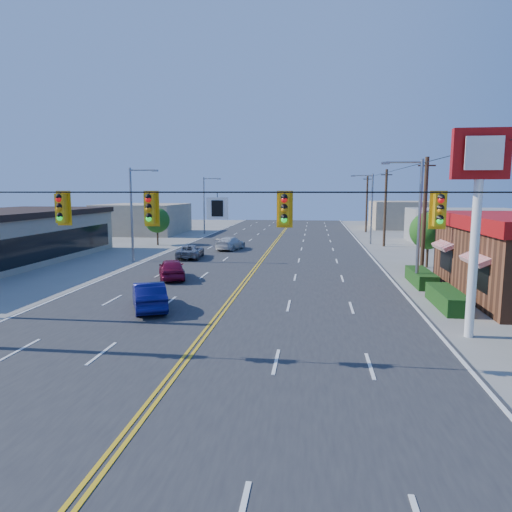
# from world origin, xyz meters

# --- Properties ---
(ground) EXTENTS (160.00, 160.00, 0.00)m
(ground) POSITION_xyz_m (0.00, 0.00, 0.00)
(ground) COLOR gray
(ground) RESTS_ON ground
(road) EXTENTS (20.00, 120.00, 0.06)m
(road) POSITION_xyz_m (0.00, 20.00, 0.03)
(road) COLOR #2D2D30
(road) RESTS_ON ground
(signal_span) EXTENTS (24.32, 0.34, 9.00)m
(signal_span) POSITION_xyz_m (-0.12, 0.00, 4.89)
(signal_span) COLOR #47301E
(signal_span) RESTS_ON ground
(kfc_pylon) EXTENTS (2.20, 0.36, 8.50)m
(kfc_pylon) POSITION_xyz_m (11.00, 4.00, 6.04)
(kfc_pylon) COLOR white
(kfc_pylon) RESTS_ON ground
(streetlight_se) EXTENTS (2.55, 0.25, 8.00)m
(streetlight_se) POSITION_xyz_m (10.79, 14.00, 4.51)
(streetlight_se) COLOR gray
(streetlight_se) RESTS_ON ground
(streetlight_ne) EXTENTS (2.55, 0.25, 8.00)m
(streetlight_ne) POSITION_xyz_m (10.79, 38.00, 4.51)
(streetlight_ne) COLOR gray
(streetlight_ne) RESTS_ON ground
(streetlight_sw) EXTENTS (2.55, 0.25, 8.00)m
(streetlight_sw) POSITION_xyz_m (-10.79, 22.00, 4.51)
(streetlight_sw) COLOR gray
(streetlight_sw) RESTS_ON ground
(streetlight_nw) EXTENTS (2.55, 0.25, 8.00)m
(streetlight_nw) POSITION_xyz_m (-10.79, 48.00, 4.51)
(streetlight_nw) COLOR gray
(streetlight_nw) RESTS_ON ground
(utility_pole_near) EXTENTS (0.28, 0.28, 8.40)m
(utility_pole_near) POSITION_xyz_m (12.20, 18.00, 4.20)
(utility_pole_near) COLOR #47301E
(utility_pole_near) RESTS_ON ground
(utility_pole_mid) EXTENTS (0.28, 0.28, 8.40)m
(utility_pole_mid) POSITION_xyz_m (12.20, 36.00, 4.20)
(utility_pole_mid) COLOR #47301E
(utility_pole_mid) RESTS_ON ground
(utility_pole_far) EXTENTS (0.28, 0.28, 8.40)m
(utility_pole_far) POSITION_xyz_m (12.20, 54.00, 4.20)
(utility_pole_far) COLOR #47301E
(utility_pole_far) RESTS_ON ground
(tree_kfc_rear) EXTENTS (2.94, 2.94, 4.41)m
(tree_kfc_rear) POSITION_xyz_m (13.50, 22.00, 2.93)
(tree_kfc_rear) COLOR #47301E
(tree_kfc_rear) RESTS_ON ground
(tree_west) EXTENTS (2.80, 2.80, 4.20)m
(tree_west) POSITION_xyz_m (-13.00, 34.00, 2.79)
(tree_west) COLOR #47301E
(tree_west) RESTS_ON ground
(bld_east_mid) EXTENTS (12.00, 10.00, 4.00)m
(bld_east_mid) POSITION_xyz_m (22.00, 40.00, 2.00)
(bld_east_mid) COLOR gray
(bld_east_mid) RESTS_ON ground
(bld_west_far) EXTENTS (11.00, 12.00, 4.20)m
(bld_west_far) POSITION_xyz_m (-20.00, 48.00, 2.10)
(bld_west_far) COLOR tan
(bld_west_far) RESTS_ON ground
(bld_east_far) EXTENTS (10.00, 10.00, 4.40)m
(bld_east_far) POSITION_xyz_m (19.00, 62.00, 2.20)
(bld_east_far) COLOR tan
(bld_east_far) RESTS_ON ground
(car_magenta) EXTENTS (3.01, 4.46, 1.41)m
(car_magenta) POSITION_xyz_m (-5.15, 14.47, 0.70)
(car_magenta) COLOR maroon
(car_magenta) RESTS_ON ground
(car_blue) EXTENTS (3.16, 4.54, 1.42)m
(car_blue) POSITION_xyz_m (-3.79, 6.44, 0.71)
(car_blue) COLOR #0E0F54
(car_blue) RESTS_ON ground
(car_white) EXTENTS (2.82, 4.84, 1.32)m
(car_white) POSITION_xyz_m (-4.03, 30.65, 0.66)
(car_white) COLOR silver
(car_white) RESTS_ON ground
(car_silver) EXTENTS (2.40, 4.56, 1.22)m
(car_silver) POSITION_xyz_m (-6.53, 24.25, 0.61)
(car_silver) COLOR gray
(car_silver) RESTS_ON ground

